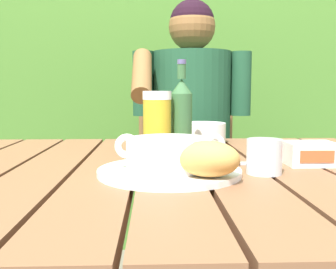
{
  "coord_description": "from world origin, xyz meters",
  "views": [
    {
      "loc": [
        -0.03,
        -0.87,
        0.9
      ],
      "look_at": [
        0.0,
        0.02,
        0.8
      ],
      "focal_mm": 42.51,
      "sensor_mm": 36.0,
      "label": 1
    }
  ],
  "objects": [
    {
      "name": "table_knife",
      "position": [
        0.16,
        0.01,
        0.73
      ],
      "size": [
        0.16,
        0.03,
        0.01
      ],
      "color": "silver",
      "rests_on": "dining_table"
    },
    {
      "name": "beer_bottle",
      "position": [
        0.04,
        0.19,
        0.83
      ],
      "size": [
        0.06,
        0.06,
        0.25
      ],
      "color": "#356136",
      "rests_on": "dining_table"
    },
    {
      "name": "serving_plate",
      "position": [
        0.0,
        -0.08,
        0.73
      ],
      "size": [
        0.29,
        0.29,
        0.01
      ],
      "color": "white",
      "rests_on": "dining_table"
    },
    {
      "name": "butter_tub",
      "position": [
        0.32,
        0.01,
        0.75
      ],
      "size": [
        0.11,
        0.08,
        0.05
      ],
      "color": "white",
      "rests_on": "dining_table"
    },
    {
      "name": "chair_near_diner",
      "position": [
        0.13,
        0.93,
        0.48
      ],
      "size": [
        0.46,
        0.41,
        0.92
      ],
      "color": "brown",
      "rests_on": "ground_plane"
    },
    {
      "name": "dining_table",
      "position": [
        0.0,
        0.0,
        0.64
      ],
      "size": [
        1.21,
        1.0,
        0.73
      ],
      "color": "brown",
      "rests_on": "ground_plane"
    },
    {
      "name": "bread_roll",
      "position": [
        0.07,
        -0.16,
        0.77
      ],
      "size": [
        0.14,
        0.12,
        0.07
      ],
      "color": "gold",
      "rests_on": "serving_plate"
    },
    {
      "name": "water_glass_small",
      "position": [
        0.19,
        -0.08,
        0.76
      ],
      "size": [
        0.07,
        0.07,
        0.07
      ],
      "color": "silver",
      "rests_on": "dining_table"
    },
    {
      "name": "beer_glass",
      "position": [
        -0.02,
        0.16,
        0.81
      ],
      "size": [
        0.07,
        0.07,
        0.17
      ],
      "color": "gold",
      "rests_on": "dining_table"
    },
    {
      "name": "person_eating",
      "position": [
        0.12,
        0.74,
        0.74
      ],
      "size": [
        0.48,
        0.47,
        1.26
      ],
      "color": "#1E4C30",
      "rests_on": "ground_plane"
    },
    {
      "name": "soup_bowl",
      "position": [
        0.0,
        -0.08,
        0.77
      ],
      "size": [
        0.22,
        0.17,
        0.07
      ],
      "color": "white",
      "rests_on": "serving_plate"
    },
    {
      "name": "diner_bowl",
      "position": [
        0.13,
        0.39,
        0.76
      ],
      "size": [
        0.15,
        0.15,
        0.06
      ],
      "color": "white",
      "rests_on": "dining_table"
    }
  ]
}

